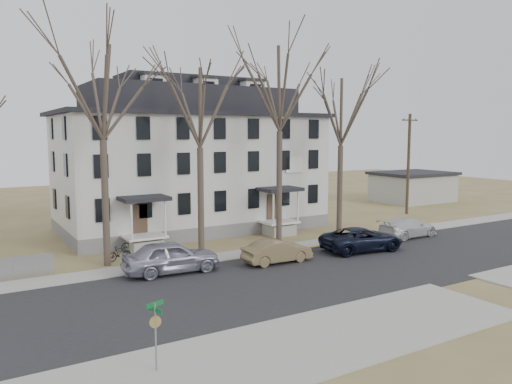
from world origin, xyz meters
TOP-DOWN VIEW (x-y plane):
  - ground at (0.00, 0.00)m, footprint 120.00×120.00m
  - main_road at (0.00, 2.00)m, footprint 120.00×10.00m
  - far_sidewalk at (0.00, 8.00)m, footprint 120.00×2.00m
  - near_sidewalk_left at (-8.00, -5.00)m, footprint 20.00×5.00m
  - yellow_curb at (5.00, 7.10)m, footprint 14.00×0.25m
  - boarding_house at (-2.00, 17.95)m, footprint 20.80×12.36m
  - distant_building at (26.00, 20.00)m, footprint 8.50×6.50m
  - tree_far_left at (-11.00, 9.80)m, footprint 8.40×8.40m
  - tree_mid_left at (-5.00, 9.80)m, footprint 7.80×7.80m
  - tree_center at (1.00, 9.80)m, footprint 9.00×9.00m
  - tree_mid_right at (6.50, 9.80)m, footprint 7.80×7.80m
  - utility_pole_far at (18.50, 14.00)m, footprint 2.00×0.28m
  - car_silver at (-8.42, 6.30)m, footprint 5.39×2.44m
  - car_tan at (-2.25, 5.12)m, footprint 4.23×1.55m
  - car_navy at (4.16, 4.80)m, footprint 5.77×3.19m
  - car_white at (10.09, 6.30)m, footprint 5.03×2.22m
  - bicycle_left at (-8.55, 12.12)m, footprint 2.01×1.07m
  - bicycle_right at (-10.12, 10.40)m, footprint 1.56×0.76m
  - street_sign at (-13.10, -4.27)m, footprint 0.67×0.67m

SIDE VIEW (x-z plane):
  - ground at x=0.00m, z-range 0.00..0.00m
  - main_road at x=0.00m, z-range -0.02..0.02m
  - far_sidewalk at x=0.00m, z-range -0.04..0.04m
  - near_sidewalk_left at x=-8.00m, z-range -0.04..0.04m
  - yellow_curb at x=5.00m, z-range -0.03..0.03m
  - bicycle_right at x=-10.12m, z-range 0.00..0.90m
  - bicycle_left at x=-8.55m, z-range 0.00..1.00m
  - car_tan at x=-2.25m, z-range 0.00..1.39m
  - car_white at x=10.09m, z-range 0.00..1.44m
  - car_navy at x=4.16m, z-range 0.00..1.53m
  - car_silver at x=-8.42m, z-range 0.00..1.79m
  - street_sign at x=-13.10m, z-range 0.41..2.76m
  - distant_building at x=26.00m, z-range 0.00..3.35m
  - utility_pole_far at x=18.50m, z-range 0.15..9.65m
  - boarding_house at x=-2.00m, z-range -0.65..11.40m
  - tree_mid_left at x=-5.00m, z-range 3.23..15.97m
  - tree_mid_right at x=6.50m, z-range 3.23..15.97m
  - tree_far_left at x=-11.00m, z-range 3.48..17.20m
  - tree_center at x=1.00m, z-range 3.73..18.43m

